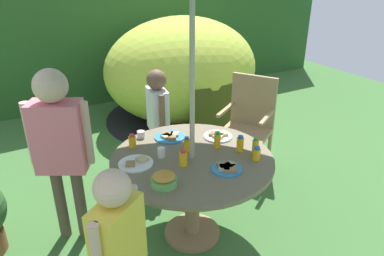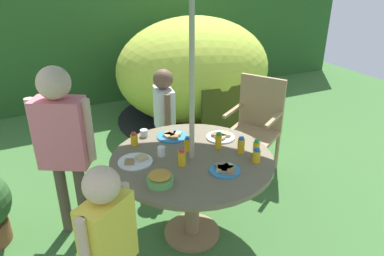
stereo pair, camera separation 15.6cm
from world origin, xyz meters
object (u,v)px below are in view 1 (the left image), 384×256
(dome_tent, at_px, (182,70))
(juice_bottle_mid_right, at_px, (255,146))
(plate_near_right, at_px, (169,136))
(juice_bottle_back_edge, at_px, (217,140))
(child_in_yellow_shirt, at_px, (118,238))
(plate_mid_left, at_px, (227,168))
(juice_bottle_far_left, at_px, (257,154))
(juice_bottle_near_left, at_px, (240,144))
(garden_table, at_px, (192,172))
(juice_bottle_spot_a, at_px, (132,141))
(cup_far, at_px, (161,152))
(wooden_chair, at_px, (249,119))
(cup_near, at_px, (141,134))
(juice_bottle_center_back, at_px, (187,144))
(snack_bowl, at_px, (164,180))
(plate_far_right, at_px, (218,136))
(child_in_white_shirt, at_px, (158,110))
(juice_bottle_center_front, at_px, (183,158))
(plate_front_edge, at_px, (136,163))
(child_in_pink_shirt, at_px, (59,137))

(dome_tent, distance_m, juice_bottle_mid_right, 2.43)
(plate_near_right, height_order, juice_bottle_back_edge, juice_bottle_back_edge)
(child_in_yellow_shirt, bearing_deg, plate_mid_left, -18.36)
(juice_bottle_far_left, bearing_deg, juice_bottle_near_left, 99.04)
(garden_table, relative_size, juice_bottle_far_left, 11.52)
(juice_bottle_spot_a, bearing_deg, juice_bottle_back_edge, -30.11)
(plate_near_right, relative_size, cup_far, 3.41)
(juice_bottle_near_left, distance_m, juice_bottle_mid_right, 0.11)
(wooden_chair, xyz_separation_m, juice_bottle_near_left, (-0.68, -0.76, 0.23))
(plate_mid_left, distance_m, juice_bottle_far_left, 0.26)
(child_in_yellow_shirt, relative_size, cup_near, 18.10)
(child_in_yellow_shirt, relative_size, plate_mid_left, 5.30)
(plate_mid_left, bearing_deg, cup_near, 113.27)
(plate_near_right, relative_size, juice_bottle_center_back, 2.19)
(juice_bottle_far_left, bearing_deg, cup_near, 128.39)
(dome_tent, distance_m, juice_bottle_spot_a, 2.28)
(snack_bowl, relative_size, plate_near_right, 0.69)
(child_in_yellow_shirt, height_order, plate_far_right, child_in_yellow_shirt)
(child_in_white_shirt, xyz_separation_m, plate_mid_left, (-0.04, -1.22, 0.02))
(garden_table, xyz_separation_m, wooden_chair, (1.04, 0.66, -0.04))
(juice_bottle_center_back, bearing_deg, juice_bottle_spot_a, 141.66)
(juice_bottle_spot_a, bearing_deg, snack_bowl, -91.34)
(snack_bowl, distance_m, cup_far, 0.37)
(juice_bottle_near_left, relative_size, juice_bottle_far_left, 1.22)
(plate_far_right, bearing_deg, juice_bottle_near_left, -87.71)
(child_in_white_shirt, relative_size, juice_bottle_far_left, 10.72)
(juice_bottle_center_back, height_order, juice_bottle_spot_a, juice_bottle_center_back)
(dome_tent, xyz_separation_m, juice_bottle_center_front, (-1.18, -2.24, 0.08))
(juice_bottle_center_front, height_order, juice_bottle_back_edge, juice_bottle_back_edge)
(snack_bowl, distance_m, plate_front_edge, 0.34)
(snack_bowl, distance_m, plate_mid_left, 0.46)
(juice_bottle_near_left, height_order, cup_far, juice_bottle_near_left)
(plate_near_right, bearing_deg, juice_bottle_center_front, -103.81)
(juice_bottle_mid_right, bearing_deg, child_in_white_shirt, 103.73)
(plate_front_edge, distance_m, juice_bottle_center_back, 0.41)
(garden_table, height_order, plate_front_edge, plate_front_edge)
(juice_bottle_mid_right, bearing_deg, child_in_yellow_shirt, -162.39)
(child_in_pink_shirt, bearing_deg, juice_bottle_spot_a, 19.12)
(plate_far_right, bearing_deg, child_in_yellow_shirt, -146.01)
(child_in_yellow_shirt, relative_size, cup_far, 15.24)
(dome_tent, relative_size, child_in_pink_shirt, 1.56)
(wooden_chair, bearing_deg, plate_near_right, -106.74)
(wooden_chair, relative_size, child_in_yellow_shirt, 0.88)
(juice_bottle_center_front, distance_m, cup_far, 0.20)
(plate_near_right, relative_size, juice_bottle_center_front, 2.06)
(juice_bottle_spot_a, bearing_deg, juice_bottle_far_left, -41.57)
(garden_table, distance_m, juice_bottle_spot_a, 0.52)
(juice_bottle_spot_a, bearing_deg, wooden_chair, 12.39)
(plate_mid_left, distance_m, juice_bottle_back_edge, 0.34)
(plate_front_edge, xyz_separation_m, juice_bottle_mid_right, (0.83, -0.28, 0.05))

